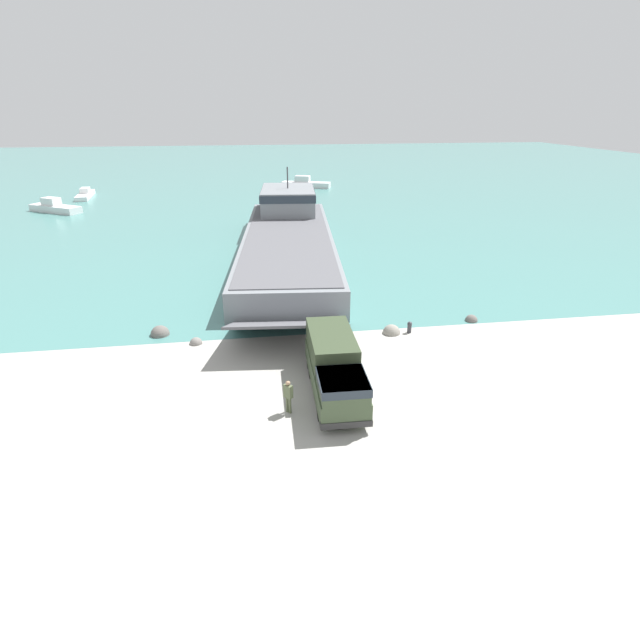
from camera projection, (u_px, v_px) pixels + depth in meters
ground_plane at (375, 377)px, 27.50m from camera, size 240.00×240.00×0.00m
water_surface at (271, 172)px, 114.88m from camera, size 240.00×180.00×0.01m
landing_craft at (288, 233)px, 51.06m from camera, size 11.68×39.54×7.41m
military_truck at (335, 367)px, 25.42m from camera, size 2.59×7.45×2.84m
soldier_on_ramp at (288, 394)px, 23.90m from camera, size 0.47×0.49×1.74m
moored_boat_a at (85, 194)px, 82.11m from camera, size 2.78×8.94×1.45m
moored_boat_b at (305, 184)px, 92.09m from camera, size 9.15×5.21×2.09m
moored_boat_c at (55, 207)px, 70.51m from camera, size 8.04×6.33×1.97m
mooring_bollard at (409, 327)px, 32.72m from camera, size 0.32×0.32×0.78m
shoreline_rock_a at (391, 333)px, 32.80m from camera, size 1.16×1.16×1.16m
shoreline_rock_b at (196, 343)px, 31.36m from camera, size 0.79×0.79×0.79m
shoreline_rock_c at (160, 335)px, 32.58m from camera, size 1.23×1.23×1.23m
shoreline_rock_d at (471, 321)px, 34.71m from camera, size 0.86×0.86×0.86m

